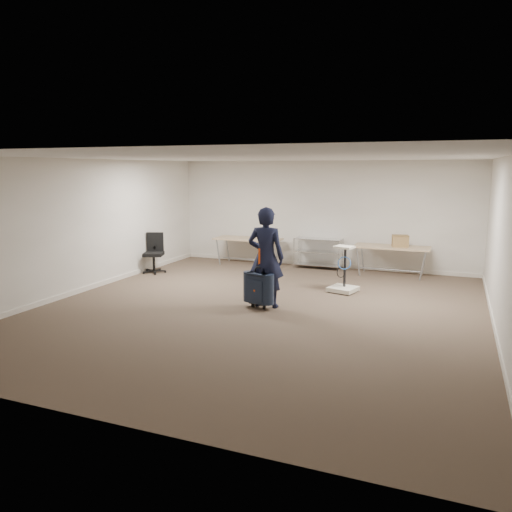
% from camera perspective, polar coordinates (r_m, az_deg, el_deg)
% --- Properties ---
extents(ground, '(9.00, 9.00, 0.00)m').
position_cam_1_polar(ground, '(9.37, 0.43, -6.12)').
color(ground, '#433629').
rests_on(ground, ground).
extents(room_shell, '(8.00, 9.00, 9.00)m').
position_cam_1_polar(room_shell, '(10.61, 3.17, -3.93)').
color(room_shell, beige).
rests_on(room_shell, ground).
extents(folding_table_left, '(1.80, 0.75, 0.73)m').
position_cam_1_polar(folding_table_left, '(13.51, -0.94, 1.82)').
color(folding_table_left, tan).
rests_on(folding_table_left, ground).
extents(folding_table_right, '(1.80, 0.75, 0.73)m').
position_cam_1_polar(folding_table_right, '(12.56, 15.26, 0.84)').
color(folding_table_right, tan).
rests_on(folding_table_right, ground).
extents(wire_shelf, '(1.22, 0.47, 0.80)m').
position_cam_1_polar(wire_shelf, '(13.18, 7.13, 0.49)').
color(wire_shelf, silver).
rests_on(wire_shelf, ground).
extents(person, '(0.73, 0.52, 1.90)m').
position_cam_1_polar(person, '(9.36, 1.13, -0.16)').
color(person, black).
rests_on(person, ground).
extents(suitcase, '(0.46, 0.33, 1.14)m').
position_cam_1_polar(suitcase, '(9.36, 0.30, -3.69)').
color(suitcase, '#151D31').
rests_on(suitcase, ground).
extents(office_chair, '(0.60, 0.61, 1.00)m').
position_cam_1_polar(office_chair, '(12.85, -11.56, -0.51)').
color(office_chair, black).
rests_on(office_chair, ground).
extents(equipment_cart, '(0.65, 0.65, 0.99)m').
position_cam_1_polar(equipment_cart, '(10.77, 9.95, -2.71)').
color(equipment_cart, beige).
rests_on(equipment_cart, ground).
extents(cardboard_box, '(0.43, 0.36, 0.28)m').
position_cam_1_polar(cardboard_box, '(12.52, 16.16, 1.67)').
color(cardboard_box, brown).
rests_on(cardboard_box, folding_table_right).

